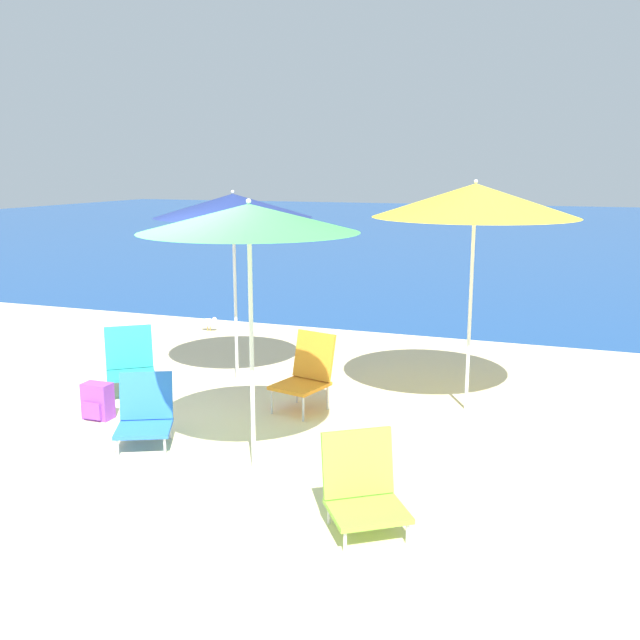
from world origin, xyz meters
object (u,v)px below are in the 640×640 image
(beach_umbrella_navy, at_px, (233,206))
(beach_umbrella_green, at_px, (249,219))
(beach_chair_blue, at_px, (145,413))
(beach_chair_lime, at_px, (362,487))
(beach_chair_orange, at_px, (307,372))
(backpack_purple, at_px, (97,401))
(seagull, at_px, (209,322))
(beach_umbrella_yellow, at_px, (475,201))
(beach_chair_teal, at_px, (130,361))

(beach_umbrella_navy, bearing_deg, beach_umbrella_green, -60.42)
(beach_chair_blue, height_order, beach_chair_lime, beach_chair_lime)
(beach_umbrella_green, bearing_deg, beach_chair_orange, 95.09)
(beach_chair_orange, height_order, backpack_purple, beach_chair_orange)
(backpack_purple, height_order, seagull, backpack_purple)
(beach_umbrella_yellow, relative_size, beach_umbrella_green, 1.05)
(beach_chair_orange, bearing_deg, beach_chair_blue, -112.46)
(beach_chair_lime, bearing_deg, beach_umbrella_green, 117.13)
(beach_umbrella_navy, distance_m, beach_chair_teal, 2.08)
(beach_umbrella_yellow, height_order, seagull, beach_umbrella_yellow)
(beach_chair_orange, bearing_deg, seagull, 147.97)
(beach_umbrella_yellow, distance_m, backpack_purple, 4.28)
(beach_umbrella_yellow, height_order, beach_chair_lime, beach_umbrella_yellow)
(beach_umbrella_navy, relative_size, seagull, 8.34)
(beach_chair_blue, distance_m, beach_chair_orange, 1.75)
(beach_chair_lime, bearing_deg, beach_umbrella_yellow, 48.94)
(beach_umbrella_navy, height_order, seagull, beach_umbrella_navy)
(beach_umbrella_yellow, bearing_deg, beach_chair_blue, -143.52)
(beach_chair_orange, bearing_deg, beach_chair_lime, -45.72)
(beach_chair_teal, relative_size, beach_chair_lime, 1.04)
(beach_umbrella_green, xyz_separation_m, seagull, (-2.88, 4.50, -1.96))
(beach_umbrella_green, relative_size, beach_chair_orange, 2.83)
(beach_umbrella_green, bearing_deg, beach_chair_lime, -28.21)
(beach_chair_teal, xyz_separation_m, seagull, (-0.70, 3.09, -0.24))
(beach_umbrella_navy, xyz_separation_m, backpack_purple, (-0.76, -1.62, -1.89))
(seagull, bearing_deg, beach_chair_orange, -46.51)
(beach_chair_lime, bearing_deg, beach_chair_orange, 85.14)
(beach_chair_lime, bearing_deg, seagull, 93.47)
(beach_umbrella_yellow, height_order, backpack_purple, beach_umbrella_yellow)
(seagull, bearing_deg, beach_chair_teal, -77.20)
(beach_chair_teal, relative_size, beach_chair_orange, 0.95)
(beach_chair_teal, bearing_deg, beach_umbrella_navy, 4.87)
(beach_umbrella_yellow, xyz_separation_m, beach_umbrella_green, (-1.44, -2.16, -0.07))
(beach_chair_teal, bearing_deg, backpack_purple, -115.92)
(beach_umbrella_green, distance_m, backpack_purple, 2.85)
(beach_chair_teal, bearing_deg, beach_umbrella_yellow, -25.08)
(beach_chair_orange, relative_size, backpack_purple, 2.15)
(beach_umbrella_green, bearing_deg, beach_chair_blue, 169.78)
(beach_umbrella_navy, relative_size, beach_chair_blue, 3.30)
(beach_umbrella_navy, height_order, beach_chair_teal, beach_umbrella_navy)
(beach_chair_orange, distance_m, beach_chair_lime, 2.56)
(beach_chair_orange, distance_m, seagull, 3.98)
(beach_chair_orange, xyz_separation_m, backpack_purple, (-1.87, -1.02, -0.22))
(beach_umbrella_yellow, bearing_deg, backpack_purple, -155.64)
(beach_umbrella_navy, bearing_deg, beach_chair_lime, -49.80)
(beach_chair_lime, relative_size, backpack_purple, 1.97)
(beach_chair_teal, height_order, backpack_purple, beach_chair_teal)
(backpack_purple, bearing_deg, beach_umbrella_green, -16.56)
(beach_umbrella_yellow, xyz_separation_m, backpack_purple, (-3.45, -1.56, -1.99))
(beach_umbrella_green, height_order, beach_chair_lime, beach_umbrella_green)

